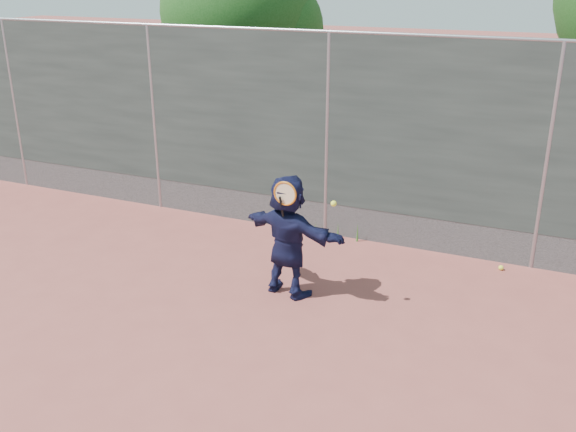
% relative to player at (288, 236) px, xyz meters
% --- Properties ---
extents(ground, '(80.00, 80.00, 0.00)m').
position_rel_player_xyz_m(ground, '(-0.25, -1.50, -0.77)').
color(ground, '#9E4C42').
rests_on(ground, ground).
extents(player, '(1.50, 0.79, 1.55)m').
position_rel_player_xyz_m(player, '(0.00, 0.00, 0.00)').
color(player, '#15183C').
rests_on(player, ground).
extents(ball_ground, '(0.07, 0.07, 0.07)m').
position_rel_player_xyz_m(ball_ground, '(2.39, 1.74, -0.74)').
color(ball_ground, '#EFFB37').
rests_on(ball_ground, ground).
extents(fence, '(20.00, 0.06, 3.03)m').
position_rel_player_xyz_m(fence, '(-0.25, 2.00, 0.81)').
color(fence, '#38423D').
rests_on(fence, ground).
extents(swing_action, '(0.76, 0.13, 0.51)m').
position_rel_player_xyz_m(swing_action, '(0.11, -0.19, 0.59)').
color(swing_action, orange).
rests_on(swing_action, ground).
extents(tree_left, '(3.15, 3.00, 4.53)m').
position_rel_player_xyz_m(tree_left, '(-3.10, 5.05, 2.17)').
color(tree_left, '#382314').
rests_on(tree_left, ground).
extents(weed_clump, '(0.68, 0.07, 0.30)m').
position_rel_player_xyz_m(weed_clump, '(0.04, 1.88, -0.64)').
color(weed_clump, '#387226').
rests_on(weed_clump, ground).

